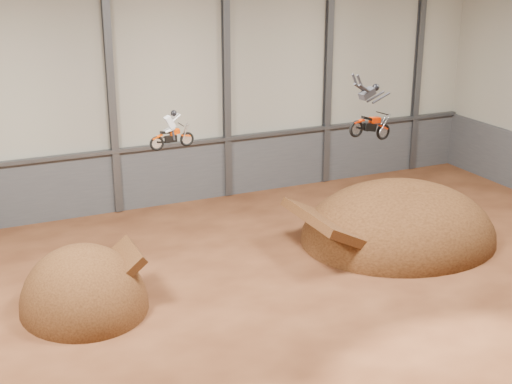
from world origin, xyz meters
TOP-DOWN VIEW (x-y plane):
  - floor at (0.00, 0.00)m, footprint 40.00×40.00m
  - back_wall at (0.00, 15.00)m, footprint 40.00×0.10m
  - lower_band_back at (0.00, 14.90)m, footprint 39.80×0.18m
  - steel_rail at (0.00, 14.75)m, footprint 39.80×0.35m
  - steel_column_2 at (-3.33, 14.80)m, footprint 0.40×0.36m
  - steel_column_3 at (3.33, 14.80)m, footprint 0.40×0.36m
  - steel_column_4 at (10.00, 14.80)m, footprint 0.40×0.36m
  - steel_column_5 at (16.67, 14.80)m, footprint 0.40×0.36m
  - takeoff_ramp at (-7.44, 4.17)m, footprint 5.22×6.03m
  - landing_ramp at (8.66, 4.89)m, footprint 10.22×9.04m
  - fmx_rider_a at (-2.87, 5.80)m, footprint 2.06×0.82m
  - fmx_rider_b at (5.25, 2.94)m, footprint 3.72×1.42m

SIDE VIEW (x-z plane):
  - floor at x=0.00m, z-range 0.00..0.00m
  - takeoff_ramp at x=-7.44m, z-range -2.61..2.61m
  - landing_ramp at x=8.66m, z-range -2.95..2.95m
  - lower_band_back at x=0.00m, z-range 0.00..3.50m
  - steel_rail at x=0.00m, z-range 3.45..3.65m
  - fmx_rider_a at x=-2.87m, z-range 5.88..7.73m
  - back_wall at x=0.00m, z-range 0.00..14.00m
  - steel_column_2 at x=-3.33m, z-range 0.05..13.95m
  - steel_column_3 at x=3.33m, z-range 0.05..13.95m
  - steel_column_4 at x=10.00m, z-range 0.05..13.95m
  - steel_column_5 at x=16.67m, z-range 0.05..13.95m
  - fmx_rider_b at x=5.25m, z-range 5.84..9.13m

